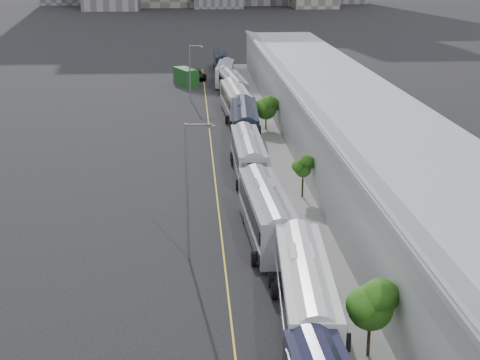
{
  "coord_description": "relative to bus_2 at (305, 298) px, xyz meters",
  "views": [
    {
      "loc": [
        -3.54,
        -5.64,
        20.58
      ],
      "look_at": [
        0.25,
        51.9,
        3.0
      ],
      "focal_mm": 55.0,
      "sensor_mm": 36.0,
      "label": 1
    }
  ],
  "objects": [
    {
      "name": "sidewalk",
      "position": [
        6.28,
        22.5,
        -1.65
      ],
      "size": [
        10.0,
        170.0,
        0.12
      ],
      "primitive_type": "cube",
      "color": "gray",
      "rests_on": "ground"
    },
    {
      "name": "lane_line",
      "position": [
        -4.22,
        22.5,
        -1.7
      ],
      "size": [
        0.12,
        160.0,
        0.02
      ],
      "primitive_type": "cube",
      "color": "gold",
      "rests_on": "ground"
    },
    {
      "name": "depot",
      "position": [
        10.27,
        22.5,
        1.81
      ],
      "size": [
        12.45,
        160.4,
        7.2
      ],
      "color": "gray",
      "rests_on": "ground"
    },
    {
      "name": "bus_2",
      "position": [
        0.0,
        0.0,
        0.0
      ],
      "size": [
        3.68,
        13.98,
        4.04
      ],
      "rotation": [
        0.0,
        0.0,
        -0.07
      ],
      "color": "silver",
      "rests_on": "ground"
    },
    {
      "name": "bus_3",
      "position": [
        -0.85,
        13.73,
        -0.01
      ],
      "size": [
        3.36,
        13.89,
        4.03
      ],
      "rotation": [
        0.0,
        0.0,
        0.04
      ],
      "color": "gray",
      "rests_on": "ground"
    },
    {
      "name": "bus_4",
      "position": [
        -0.92,
        30.89,
        -0.06
      ],
      "size": [
        2.96,
        13.32,
        3.89
      ],
      "rotation": [
        0.0,
        0.0,
        0.0
      ],
      "color": "#9798A0",
      "rests_on": "ground"
    },
    {
      "name": "bus_5",
      "position": [
        -0.15,
        45.44,
        0.01
      ],
      "size": [
        3.51,
        14.03,
        4.06
      ],
      "rotation": [
        0.0,
        0.0,
        -0.05
      ],
      "color": "black",
      "rests_on": "ground"
    },
    {
      "name": "bus_6",
      "position": [
        -0.52,
        59.22,
        0.01
      ],
      "size": [
        3.44,
        14.03,
        4.07
      ],
      "rotation": [
        0.0,
        0.0,
        0.05
      ],
      "color": "silver",
      "rests_on": "ground"
    },
    {
      "name": "bus_7",
      "position": [
        -0.22,
        69.56,
        -0.03
      ],
      "size": [
        3.75,
        13.75,
        3.97
      ],
      "rotation": [
        0.0,
        0.0,
        0.08
      ],
      "color": "gray",
      "rests_on": "ground"
    },
    {
      "name": "bus_8",
      "position": [
        -0.7,
        84.47,
        -0.14
      ],
      "size": [
        3.76,
        12.85,
        3.7
      ],
      "rotation": [
        0.0,
        0.0,
        -0.1
      ],
      "color": "#A9ACB4",
      "rests_on": "ground"
    },
    {
      "name": "bus_9",
      "position": [
        -0.73,
        99.13,
        -0.19
      ],
      "size": [
        2.76,
        12.32,
        3.6
      ],
      "rotation": [
        0.0,
        0.0,
        0.0
      ],
      "color": "black",
      "rests_on": "ground"
    },
    {
      "name": "tree_1",
      "position": [
        2.86,
        -3.81,
        1.61
      ],
      "size": [
        2.44,
        2.44,
        4.55
      ],
      "color": "black",
      "rests_on": "ground"
    },
    {
      "name": "tree_2",
      "position": [
        3.35,
        23.42,
        1.13
      ],
      "size": [
        1.47,
        1.47,
        3.61
      ],
      "color": "black",
      "rests_on": "ground"
    },
    {
      "name": "tree_3",
      "position": [
        2.79,
        50.37,
        1.26
      ],
      "size": [
        2.59,
        2.59,
        4.27
      ],
      "color": "black",
      "rests_on": "ground"
    },
    {
      "name": "street_lamp_near",
      "position": [
        -6.56,
        10.43,
        3.89
      ],
      "size": [
        2.04,
        0.22,
        9.79
      ],
      "color": "#59595E",
      "rests_on": "ground"
    },
    {
      "name": "street_lamp_far",
      "position": [
        -6.32,
        70.27,
        3.05
      ],
      "size": [
        2.04,
        0.22,
        8.16
      ],
      "color": "#59595E",
      "rests_on": "ground"
    },
    {
      "name": "shipping_container",
      "position": [
        -7.23,
        83.78,
        -0.29
      ],
      "size": [
        4.34,
        6.29,
        2.83
      ],
      "primitive_type": "cube",
      "rotation": [
        0.0,
        0.0,
        0.39
      ],
      "color": "#133F15",
      "rests_on": "ground"
    },
    {
      "name": "suv",
      "position": [
        -5.68,
        89.93,
        -0.84
      ],
      "size": [
        4.29,
        6.77,
        1.74
      ],
      "primitive_type": "imported",
      "rotation": [
        0.0,
        0.0,
        0.24
      ],
      "color": "black",
      "rests_on": "ground"
    }
  ]
}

